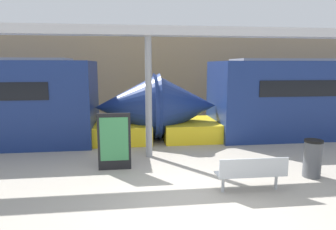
{
  "coord_description": "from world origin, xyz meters",
  "views": [
    {
      "loc": [
        -1.24,
        -5.94,
        2.93
      ],
      "look_at": [
        -0.09,
        3.22,
        1.4
      ],
      "focal_mm": 32.0,
      "sensor_mm": 36.0,
      "label": 1
    }
  ],
  "objects": [
    {
      "name": "trash_bin",
      "position": [
        3.51,
        1.14,
        0.51
      ],
      "size": [
        0.47,
        0.47,
        1.01
      ],
      "color": "#4C4F54",
      "rests_on": "ground_plane"
    },
    {
      "name": "poster_board",
      "position": [
        -1.72,
        2.35,
        0.82
      ],
      "size": [
        0.92,
        0.07,
        1.63
      ],
      "color": "black",
      "rests_on": "ground_plane"
    },
    {
      "name": "canopy_beam",
      "position": [
        -0.67,
        3.49,
        3.97
      ],
      "size": [
        28.0,
        0.6,
        0.28
      ],
      "primitive_type": "cube",
      "color": "#B7B7BC",
      "rests_on": "support_column_near"
    },
    {
      "name": "station_wall",
      "position": [
        0.0,
        11.01,
        2.5
      ],
      "size": [
        56.0,
        0.2,
        5.0
      ],
      "primitive_type": "cube",
      "color": "#9E8460",
      "rests_on": "ground_plane"
    },
    {
      "name": "bench_near",
      "position": [
        1.52,
        0.39,
        0.5
      ],
      "size": [
        1.63,
        0.45,
        0.85
      ],
      "rotation": [
        0.0,
        0.0,
        -0.01
      ],
      "color": "#ADB2B7",
      "rests_on": "ground_plane"
    },
    {
      "name": "support_column_near",
      "position": [
        -0.67,
        3.49,
        1.91
      ],
      "size": [
        0.21,
        0.21,
        3.83
      ],
      "primitive_type": "cylinder",
      "color": "gray",
      "rests_on": "ground_plane"
    },
    {
      "name": "ground_plane",
      "position": [
        0.0,
        0.0,
        0.0
      ],
      "size": [
        60.0,
        60.0,
        0.0
      ],
      "primitive_type": "plane",
      "color": "#A8A093"
    }
  ]
}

